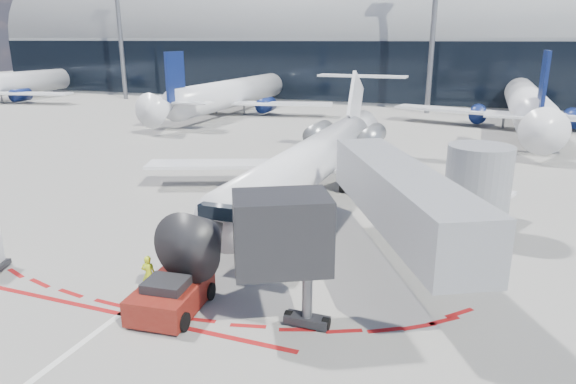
% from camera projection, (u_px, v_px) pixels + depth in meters
% --- Properties ---
extents(ground, '(260.00, 260.00, 0.00)m').
position_uv_depth(ground, '(249.00, 217.00, 29.39)').
color(ground, slate).
rests_on(ground, ground).
extents(apron_centerline, '(0.25, 40.00, 0.01)m').
position_uv_depth(apron_centerline, '(263.00, 207.00, 31.19)').
color(apron_centerline, silver).
rests_on(apron_centerline, ground).
extents(apron_stop_bar, '(14.00, 0.25, 0.01)m').
position_uv_depth(apron_stop_bar, '(121.00, 314.00, 19.06)').
color(apron_stop_bar, maroon).
rests_on(apron_stop_bar, ground).
extents(terminal_building, '(150.00, 24.15, 24.00)m').
position_uv_depth(terminal_building, '(410.00, 47.00, 85.31)').
color(terminal_building, gray).
rests_on(terminal_building, ground).
extents(jet_bridge, '(10.03, 15.20, 4.90)m').
position_uv_depth(jet_bridge, '(422.00, 200.00, 22.56)').
color(jet_bridge, gray).
rests_on(jet_bridge, ground).
extents(light_mast_west, '(0.70, 0.70, 25.00)m').
position_uv_depth(light_mast_west, '(119.00, 22.00, 83.94)').
color(light_mast_west, slate).
rests_on(light_mast_west, ground).
extents(light_mast_centre, '(0.70, 0.70, 25.00)m').
position_uv_depth(light_mast_centre, '(434.00, 18.00, 67.25)').
color(light_mast_centre, slate).
rests_on(light_mast_centre, ground).
extents(regional_jet, '(24.00, 29.60, 7.41)m').
position_uv_depth(regional_jet, '(314.00, 159.00, 32.75)').
color(regional_jet, silver).
rests_on(regional_jet, ground).
extents(pushback_tug, '(2.62, 5.52, 1.41)m').
position_uv_depth(pushback_tug, '(171.00, 296.00, 19.13)').
color(pushback_tug, '#62130E').
rests_on(pushback_tug, ground).
extents(ramp_worker, '(0.66, 0.52, 1.61)m').
position_uv_depth(ramp_worker, '(149.00, 274.00, 20.44)').
color(ramp_worker, '#CDEA18').
rests_on(ramp_worker, ground).
extents(bg_airliner_1, '(32.88, 34.81, 10.64)m').
position_uv_depth(bg_airliner_1, '(232.00, 74.00, 69.29)').
color(bg_airliner_1, silver).
rests_on(bg_airliner_1, ground).
extents(bg_airliner_2, '(34.37, 36.39, 11.12)m').
position_uv_depth(bg_airliner_2, '(530.00, 78.00, 57.56)').
color(bg_airliner_2, silver).
rests_on(bg_airliner_2, ground).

